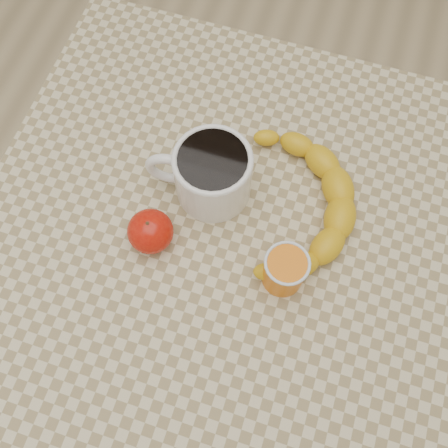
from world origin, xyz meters
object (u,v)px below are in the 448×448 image
(apple, at_px, (150,231))
(coffee_mug, at_px, (211,173))
(banana, at_px, (298,205))
(table, at_px, (224,246))
(orange_juice_glass, at_px, (285,270))

(apple, bearing_deg, coffee_mug, 61.57)
(apple, xyz_separation_m, banana, (0.20, 0.12, -0.01))
(coffee_mug, xyz_separation_m, apple, (-0.06, -0.11, -0.02))
(table, xyz_separation_m, apple, (-0.10, -0.05, 0.12))
(orange_juice_glass, bearing_deg, apple, -179.88)
(apple, distance_m, banana, 0.24)
(coffee_mug, xyz_separation_m, orange_juice_glass, (0.15, -0.11, -0.02))
(orange_juice_glass, distance_m, banana, 0.12)
(orange_juice_glass, distance_m, apple, 0.21)
(coffee_mug, relative_size, orange_juice_glass, 2.29)
(table, relative_size, banana, 2.37)
(orange_juice_glass, bearing_deg, table, 155.28)
(coffee_mug, height_order, banana, coffee_mug)
(table, relative_size, coffee_mug, 4.47)
(table, bearing_deg, coffee_mug, 123.96)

